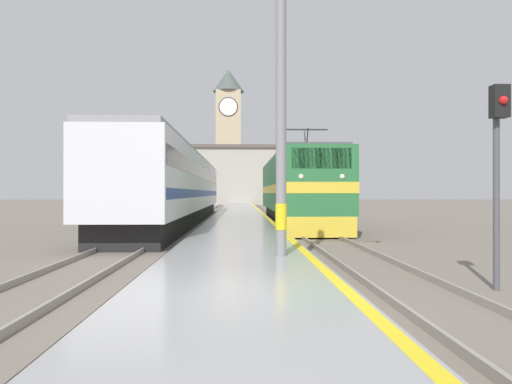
% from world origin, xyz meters
% --- Properties ---
extents(ground_plane, '(200.00, 200.00, 0.00)m').
position_xyz_m(ground_plane, '(0.00, 30.00, 0.00)').
color(ground_plane, '#70665B').
extents(platform, '(3.50, 140.00, 0.37)m').
position_xyz_m(platform, '(0.00, 25.00, 0.19)').
color(platform, '#999999').
rests_on(platform, ground).
extents(rail_track_near, '(2.83, 140.00, 0.16)m').
position_xyz_m(rail_track_near, '(3.16, 25.00, 0.03)').
color(rail_track_near, '#70665B').
rests_on(rail_track_near, ground).
extents(rail_track_far, '(2.83, 140.00, 0.16)m').
position_xyz_m(rail_track_far, '(-3.62, 25.00, 0.03)').
color(rail_track_far, '#70665B').
rests_on(rail_track_far, ground).
extents(locomotive_train, '(2.92, 18.08, 4.86)m').
position_xyz_m(locomotive_train, '(3.16, 20.72, 1.98)').
color(locomotive_train, black).
rests_on(locomotive_train, ground).
extents(passenger_train, '(2.92, 31.66, 4.07)m').
position_xyz_m(passenger_train, '(-3.62, 23.02, 2.19)').
color(passenger_train, black).
rests_on(passenger_train, ground).
extents(catenary_mast, '(2.50, 0.26, 7.16)m').
position_xyz_m(catenary_mast, '(1.06, 4.10, 3.95)').
color(catenary_mast, gray).
rests_on(catenary_mast, platform).
extents(clock_tower, '(5.27, 5.27, 22.98)m').
position_xyz_m(clock_tower, '(-1.97, 78.23, 12.32)').
color(clock_tower, tan).
rests_on(clock_tower, ground).
extents(station_building, '(21.89, 10.21, 9.07)m').
position_xyz_m(station_building, '(-2.11, 71.92, 4.56)').
color(station_building, '#A8A399').
rests_on(station_building, ground).
extents(signal_post, '(0.30, 0.39, 3.80)m').
position_xyz_m(signal_post, '(4.80, 1.76, 2.56)').
color(signal_post, '#4C4C51').
rests_on(signal_post, ground).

